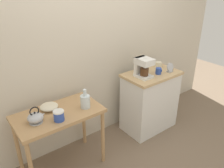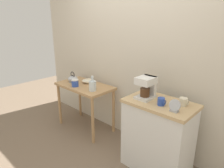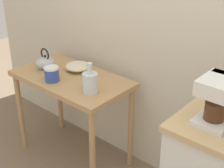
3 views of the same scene
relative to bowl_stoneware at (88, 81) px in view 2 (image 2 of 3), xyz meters
name	(u,v)px [view 2 (image 2 of 3)]	position (x,y,z in m)	size (l,w,h in m)	color
ground_plane	(116,146)	(0.79, -0.19, -0.80)	(8.00, 8.00, 0.00)	#7A6651
back_wall	(143,48)	(0.89, 0.25, 0.60)	(4.40, 0.10, 2.80)	beige
wooden_table	(85,91)	(0.05, -0.12, -0.14)	(0.94, 0.52, 0.76)	tan
kitchen_counter	(158,136)	(1.44, -0.16, -0.35)	(0.78, 0.49, 0.89)	white
bowl_stoneware	(88,81)	(0.00, 0.00, 0.00)	(0.20, 0.20, 0.06)	beige
teakettle	(73,79)	(-0.21, -0.16, 0.02)	(0.19, 0.16, 0.18)	#B2B5BA
glass_carafe_vase	(93,85)	(0.34, -0.21, 0.05)	(0.11, 0.11, 0.22)	silver
canister_enamel	(75,83)	(-0.01, -0.26, 0.02)	(0.11, 0.11, 0.11)	#2D4CAD
coffee_maker	(147,87)	(1.25, -0.17, 0.23)	(0.18, 0.22, 0.26)	white
mug_small_cream	(183,102)	(1.67, -0.08, 0.13)	(0.10, 0.09, 0.08)	beige
mug_blue	(161,102)	(1.49, -0.24, 0.13)	(0.09, 0.08, 0.08)	#2D4CAD
table_clock	(175,106)	(1.67, -0.28, 0.15)	(0.12, 0.06, 0.13)	#B2B5BA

